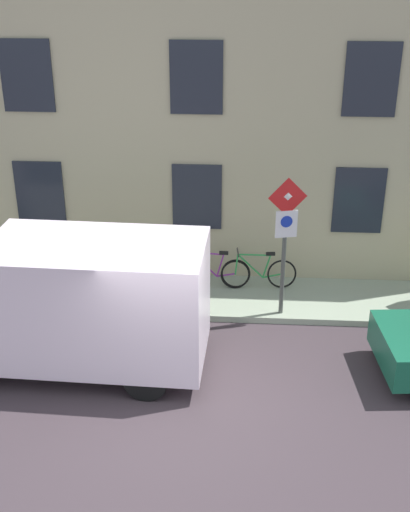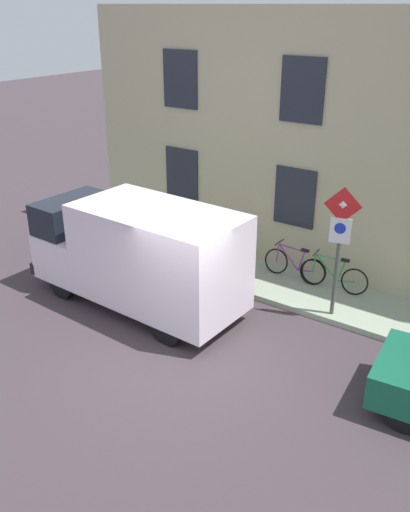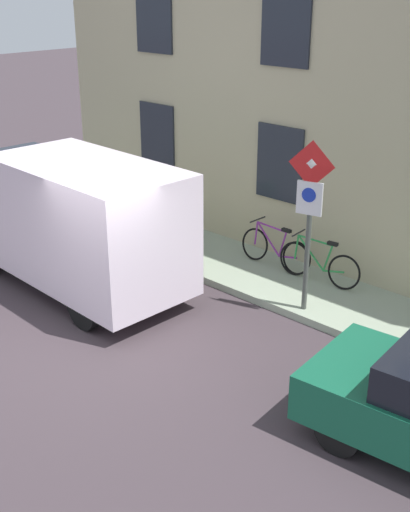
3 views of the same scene
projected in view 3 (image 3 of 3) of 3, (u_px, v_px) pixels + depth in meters
ground_plane at (89, 347)px, 10.67m from camera, size 80.00×80.00×0.00m
sidewalk_slab at (247, 270)px, 13.29m from camera, size 1.91×14.94×0.14m
building_facade at (294, 101)px, 12.92m from camera, size 0.75×12.94×6.51m
sign_post_stacked at (310, 204)px, 10.82m from camera, size 0.20×0.55×2.87m
delivery_van at (71, 219)px, 12.33m from camera, size 2.18×5.40×2.50m
bicycle_green at (319, 263)px, 12.50m from camera, size 0.46×1.71×0.89m
bicycle_purple at (275, 249)px, 13.15m from camera, size 0.46×1.71×0.89m
litter_bin at (174, 236)px, 13.60m from camera, size 0.44×0.44×0.90m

